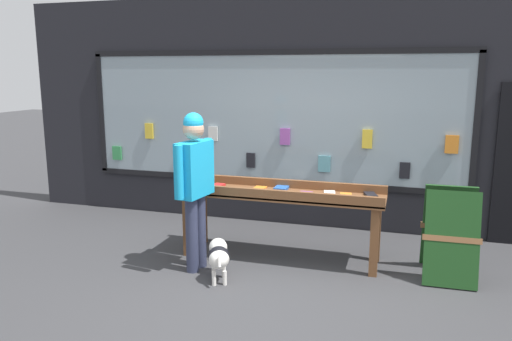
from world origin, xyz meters
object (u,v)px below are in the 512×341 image
display_table_main (281,199)px  person_browsing (195,178)px  small_dog (219,256)px  sandwich_board_sign (450,233)px

display_table_main → person_browsing: person_browsing is taller
person_browsing → small_dog: person_browsing is taller
person_browsing → small_dog: size_ratio=3.46×
person_browsing → sandwich_board_sign: (2.74, 0.59, -0.56)m
person_browsing → small_dog: bearing=-112.7°
display_table_main → sandwich_board_sign: 1.91m
display_table_main → small_dog: (-0.49, -0.83, -0.46)m
person_browsing → sandwich_board_sign: 2.85m
small_dog → display_table_main: bearing=-53.3°
sandwich_board_sign → small_dog: bearing=-162.4°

